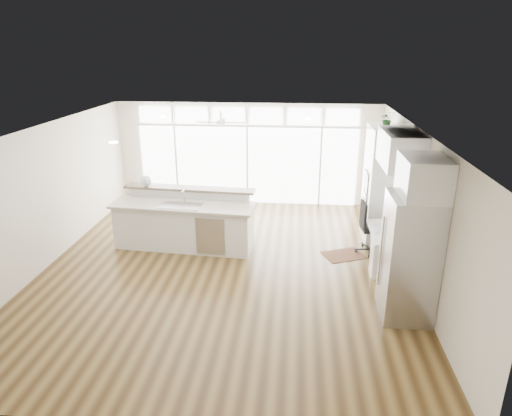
{
  "coord_description": "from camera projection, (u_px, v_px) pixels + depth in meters",
  "views": [
    {
      "loc": [
        1.33,
        -7.93,
        4.11
      ],
      "look_at": [
        0.54,
        0.6,
        1.04
      ],
      "focal_mm": 32.0,
      "sensor_mm": 36.0,
      "label": 1
    }
  ],
  "objects": [
    {
      "name": "wall_left",
      "position": [
        45.0,
        197.0,
        8.79
      ],
      "size": [
        0.04,
        8.0,
        2.7
      ],
      "primitive_type": "cube",
      "color": "beige",
      "rests_on": "floor"
    },
    {
      "name": "oven_cabinet",
      "position": [
        381.0,
        184.0,
        9.93
      ],
      "size": [
        0.64,
        1.2,
        2.5
      ],
      "primitive_type": "cube",
      "color": "white",
      "rests_on": "floor"
    },
    {
      "name": "desk_window",
      "position": [
        412.0,
        192.0,
        8.4
      ],
      "size": [
        0.04,
        0.85,
        0.85
      ],
      "primitive_type": "cube",
      "color": "white",
      "rests_on": "wall_right"
    },
    {
      "name": "wall_right",
      "position": [
        417.0,
        208.0,
        8.18
      ],
      "size": [
        0.04,
        8.0,
        2.7
      ],
      "primitive_type": "cube",
      "color": "beige",
      "rests_on": "floor"
    },
    {
      "name": "potted_plant",
      "position": [
        387.0,
        121.0,
        9.47
      ],
      "size": [
        0.33,
        0.35,
        0.25
      ],
      "primitive_type": "imported",
      "rotation": [
        0.0,
        0.0,
        0.14
      ],
      "color": "#225123",
      "rests_on": "oven_cabinet"
    },
    {
      "name": "rug",
      "position": [
        344.0,
        255.0,
        9.44
      ],
      "size": [
        0.97,
        0.85,
        0.01
      ],
      "primitive_type": "cube",
      "rotation": [
        0.0,
        0.0,
        0.4
      ],
      "color": "#351B11",
      "rests_on": "floor"
    },
    {
      "name": "ceiling_fan",
      "position": [
        221.0,
        118.0,
        10.77
      ],
      "size": [
        1.16,
        1.16,
        0.32
      ],
      "primitive_type": "cube",
      "color": "silver",
      "rests_on": "ceiling"
    },
    {
      "name": "framed_photos",
      "position": [
        404.0,
        190.0,
        9.03
      ],
      "size": [
        0.06,
        0.22,
        0.8
      ],
      "primitive_type": "cube",
      "color": "black",
      "rests_on": "wall_right"
    },
    {
      "name": "wall_front",
      "position": [
        164.0,
        327.0,
        4.73
      ],
      "size": [
        7.0,
        0.04,
        2.7
      ],
      "primitive_type": "cube",
      "color": "beige",
      "rests_on": "floor"
    },
    {
      "name": "floor",
      "position": [
        226.0,
        268.0,
        8.94
      ],
      "size": [
        7.0,
        8.0,
        0.02
      ],
      "primitive_type": "cube",
      "color": "#3F2B13",
      "rests_on": "ground"
    },
    {
      "name": "fridge_cabinet",
      "position": [
        424.0,
        177.0,
        6.62
      ],
      "size": [
        0.64,
        0.9,
        0.6
      ],
      "primitive_type": "cube",
      "color": "white",
      "rests_on": "wall_right"
    },
    {
      "name": "upper_cabinets",
      "position": [
        401.0,
        149.0,
        8.15
      ],
      "size": [
        0.64,
        1.3,
        0.64
      ],
      "primitive_type": "cube",
      "color": "white",
      "rests_on": "wall_right"
    },
    {
      "name": "transom_row",
      "position": [
        247.0,
        116.0,
        11.83
      ],
      "size": [
        5.9,
        0.06,
        0.4
      ],
      "primitive_type": "cube",
      "color": "white",
      "rests_on": "wall_back"
    },
    {
      "name": "glass_wall",
      "position": [
        248.0,
        165.0,
        12.28
      ],
      "size": [
        5.8,
        0.06,
        2.08
      ],
      "primitive_type": "cube",
      "color": "white",
      "rests_on": "wall_back"
    },
    {
      "name": "monitor",
      "position": [
        386.0,
        221.0,
        8.63
      ],
      "size": [
        0.12,
        0.48,
        0.39
      ],
      "primitive_type": "cube",
      "rotation": [
        0.0,
        0.0,
        0.08
      ],
      "color": "black",
      "rests_on": "desk_nook"
    },
    {
      "name": "ceiling",
      "position": [
        222.0,
        130.0,
        8.03
      ],
      "size": [
        7.0,
        8.0,
        0.02
      ],
      "primitive_type": "cube",
      "color": "white",
      "rests_on": "wall_back"
    },
    {
      "name": "fishbowl",
      "position": [
        146.0,
        181.0,
        9.92
      ],
      "size": [
        0.28,
        0.28,
        0.24
      ],
      "primitive_type": "sphere",
      "rotation": [
        0.0,
        0.0,
        -0.15
      ],
      "color": "silver",
      "rests_on": "kitchen_island"
    },
    {
      "name": "refrigerator",
      "position": [
        409.0,
        258.0,
        7.07
      ],
      "size": [
        0.76,
        0.9,
        2.0
      ],
      "primitive_type": "cube",
      "color": "#ACACB1",
      "rests_on": "floor"
    },
    {
      "name": "keyboard",
      "position": [
        376.0,
        230.0,
        8.71
      ],
      "size": [
        0.15,
        0.35,
        0.02
      ],
      "primitive_type": "cube",
      "rotation": [
        0.0,
        0.0,
        0.06
      ],
      "color": "silver",
      "rests_on": "desk_nook"
    },
    {
      "name": "wall_back",
      "position": [
        248.0,
        154.0,
        12.23
      ],
      "size": [
        7.0,
        0.04,
        2.7
      ],
      "primitive_type": "cube",
      "color": "beige",
      "rests_on": "floor"
    },
    {
      "name": "recessed_lights",
      "position": [
        224.0,
        129.0,
        8.22
      ],
      "size": [
        3.4,
        3.0,
        0.02
      ],
      "primitive_type": "cube",
      "color": "#F1E8CD",
      "rests_on": "ceiling"
    },
    {
      "name": "office_chair",
      "position": [
        372.0,
        228.0,
        9.4
      ],
      "size": [
        0.63,
        0.59,
        1.11
      ],
      "primitive_type": "cube",
      "rotation": [
        0.0,
        0.0,
        0.11
      ],
      "color": "black",
      "rests_on": "floor"
    },
    {
      "name": "desk_nook",
      "position": [
        388.0,
        249.0,
        8.82
      ],
      "size": [
        0.72,
        1.3,
        0.76
      ],
      "primitive_type": "cube",
      "color": "white",
      "rests_on": "floor"
    },
    {
      "name": "kitchen_island",
      "position": [
        184.0,
        221.0,
        9.64
      ],
      "size": [
        3.09,
        1.37,
        1.2
      ],
      "primitive_type": "cube",
      "rotation": [
        0.0,
        0.0,
        -0.08
      ],
      "color": "white",
      "rests_on": "floor"
    }
  ]
}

